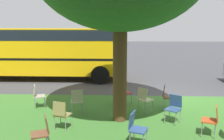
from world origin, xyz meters
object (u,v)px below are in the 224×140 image
chair_5 (174,107)px  chair_9 (61,113)px  chair_1 (37,94)px  school_bus (32,48)px  chair_2 (136,126)px  chair_3 (212,118)px  chair_0 (77,100)px  chair_6 (167,95)px  chair_8 (124,90)px  chair_10 (144,98)px  chair_7 (42,131)px

chair_5 → chair_9: 3.45m
chair_1 → school_bus: 5.69m
chair_2 → chair_5: (-1.27, -1.59, 0.00)m
chair_2 → chair_3: same height
chair_0 → chair_6: bearing=-167.3°
chair_2 → chair_9: size_ratio=1.00×
chair_3 → school_bus: (7.60, -7.31, 1.24)m
chair_5 → chair_6: same height
chair_8 → school_bus: bearing=-40.7°
chair_6 → chair_9: 3.94m
chair_5 → chair_1: bearing=-14.2°
chair_0 → chair_3: 4.28m
chair_2 → chair_8: 3.48m
chair_10 → chair_2: bearing=80.2°
chair_9 → school_bus: (3.39, -7.09, 1.24)m
chair_1 → chair_2: size_ratio=1.00×
chair_7 → chair_10: size_ratio=1.00×
chair_3 → chair_10: bearing=-47.9°
school_bus → chair_0: bearing=122.0°
chair_0 → chair_10: (-2.31, -0.31, 0.00)m
chair_5 → chair_8: same height
chair_7 → school_bus: (3.24, -8.30, 1.24)m
chair_9 → chair_10: 3.01m
chair_0 → school_bus: bearing=-58.0°
chair_9 → school_bus: size_ratio=0.08×
chair_9 → chair_10: size_ratio=1.00×
chair_3 → chair_9: (4.21, -0.23, 0.00)m
chair_9 → chair_10: bearing=-147.2°
chair_10 → school_bus: school_bus is taller
chair_2 → chair_10: (-0.43, -2.50, 0.00)m
chair_2 → chair_7: (2.25, 0.34, 0.00)m
chair_2 → chair_8: (0.27, -3.47, 0.00)m
chair_3 → chair_6: (0.83, -2.26, 0.00)m
chair_8 → school_bus: 7.00m
chair_8 → chair_9: 3.17m
chair_7 → chair_0: bearing=-98.4°
chair_5 → chair_7: 4.02m
chair_8 → chair_9: bearing=54.9°
chair_1 → chair_6: bearing=-178.6°
chair_5 → chair_6: bearing=-90.4°
school_bus → chair_8: bearing=139.3°
chair_1 → chair_10: (-3.89, 0.28, 0.00)m
chair_5 → school_bus: bearing=-43.3°
chair_0 → chair_8: 2.06m
chair_0 → chair_8: (-1.61, -1.27, 0.00)m
chair_8 → chair_9: size_ratio=1.00×
chair_9 → chair_1: bearing=-54.5°
chair_3 → chair_5: bearing=-48.6°
chair_2 → chair_6: (-1.28, -2.90, 0.00)m
chair_0 → chair_1: 1.69m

